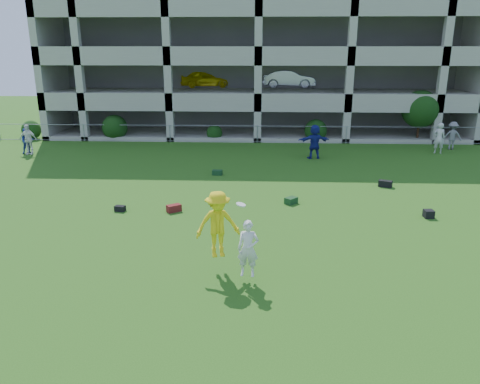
{
  "coord_description": "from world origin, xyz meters",
  "views": [
    {
      "loc": [
        0.26,
        -12.55,
        6.21
      ],
      "look_at": [
        -0.45,
        3.0,
        1.4
      ],
      "focal_mm": 35.0,
      "sensor_mm": 36.0,
      "label": 1
    }
  ],
  "objects_px": {
    "bystander_b": "(28,139)",
    "bystander_e": "(439,138)",
    "frisbee_contest": "(223,228)",
    "bystander_d": "(314,142)",
    "parking_garage": "(259,50)",
    "bystander_f": "(452,136)",
    "bystander_a": "(27,141)",
    "crate_d": "(429,214)"
  },
  "relations": [
    {
      "from": "bystander_f",
      "to": "parking_garage",
      "type": "xyz_separation_m",
      "value": [
        -12.38,
        10.3,
        5.13
      ]
    },
    {
      "from": "bystander_b",
      "to": "bystander_f",
      "type": "distance_m",
      "value": 26.34
    },
    {
      "from": "bystander_b",
      "to": "bystander_d",
      "type": "height_order",
      "value": "bystander_d"
    },
    {
      "from": "bystander_a",
      "to": "bystander_b",
      "type": "bearing_deg",
      "value": -84.91
    },
    {
      "from": "bystander_b",
      "to": "bystander_e",
      "type": "height_order",
      "value": "bystander_e"
    },
    {
      "from": "bystander_a",
      "to": "parking_garage",
      "type": "xyz_separation_m",
      "value": [
        13.99,
        12.74,
        5.24
      ]
    },
    {
      "from": "bystander_a",
      "to": "bystander_e",
      "type": "bearing_deg",
      "value": -31.4
    },
    {
      "from": "crate_d",
      "to": "parking_garage",
      "type": "xyz_separation_m",
      "value": [
        -6.69,
        23.15,
        5.86
      ]
    },
    {
      "from": "bystander_f",
      "to": "bystander_e",
      "type": "bearing_deg",
      "value": 55.02
    },
    {
      "from": "bystander_a",
      "to": "frisbee_contest",
      "type": "relative_size",
      "value": 0.7
    },
    {
      "from": "bystander_d",
      "to": "parking_garage",
      "type": "xyz_separation_m",
      "value": [
        -3.37,
        13.26,
        5.02
      ]
    },
    {
      "from": "bystander_b",
      "to": "crate_d",
      "type": "xyz_separation_m",
      "value": [
        20.53,
        -10.21,
        -0.76
      ]
    },
    {
      "from": "bystander_a",
      "to": "bystander_d",
      "type": "relative_size",
      "value": 0.77
    },
    {
      "from": "frisbee_contest",
      "to": "bystander_d",
      "type": "bearing_deg",
      "value": 74.33
    },
    {
      "from": "bystander_b",
      "to": "crate_d",
      "type": "relative_size",
      "value": 5.2
    },
    {
      "from": "bystander_f",
      "to": "bystander_d",
      "type": "bearing_deg",
      "value": 29.04
    },
    {
      "from": "bystander_d",
      "to": "bystander_e",
      "type": "bearing_deg",
      "value": -177.98
    },
    {
      "from": "bystander_e",
      "to": "bystander_f",
      "type": "height_order",
      "value": "bystander_e"
    },
    {
      "from": "bystander_f",
      "to": "frisbee_contest",
      "type": "distance_m",
      "value": 22.1
    },
    {
      "from": "bystander_a",
      "to": "bystander_f",
      "type": "bearing_deg",
      "value": -28.87
    },
    {
      "from": "bystander_b",
      "to": "bystander_d",
      "type": "relative_size",
      "value": 0.91
    },
    {
      "from": "bystander_d",
      "to": "bystander_f",
      "type": "xyz_separation_m",
      "value": [
        9.01,
        2.96,
        -0.11
      ]
    },
    {
      "from": "bystander_e",
      "to": "bystander_d",
      "type": "bearing_deg",
      "value": 22.88
    },
    {
      "from": "bystander_b",
      "to": "bystander_e",
      "type": "distance_m",
      "value": 24.98
    },
    {
      "from": "bystander_e",
      "to": "frisbee_contest",
      "type": "distance_m",
      "value": 20.36
    },
    {
      "from": "bystander_e",
      "to": "crate_d",
      "type": "xyz_separation_m",
      "value": [
        -4.42,
        -11.62,
        -0.79
      ]
    },
    {
      "from": "bystander_e",
      "to": "frisbee_contest",
      "type": "xyz_separation_m",
      "value": [
        -11.89,
        -16.51,
        0.42
      ]
    },
    {
      "from": "bystander_a",
      "to": "frisbee_contest",
      "type": "bearing_deg",
      "value": -83.35
    },
    {
      "from": "bystander_a",
      "to": "bystander_f",
      "type": "xyz_separation_m",
      "value": [
        26.37,
        2.44,
        0.11
      ]
    },
    {
      "from": "bystander_a",
      "to": "bystander_d",
      "type": "height_order",
      "value": "bystander_d"
    },
    {
      "from": "bystander_e",
      "to": "parking_garage",
      "type": "relative_size",
      "value": 0.06
    },
    {
      "from": "bystander_e",
      "to": "crate_d",
      "type": "height_order",
      "value": "bystander_e"
    },
    {
      "from": "bystander_d",
      "to": "parking_garage",
      "type": "distance_m",
      "value": 14.57
    },
    {
      "from": "bystander_f",
      "to": "parking_garage",
      "type": "height_order",
      "value": "parking_garage"
    },
    {
      "from": "bystander_a",
      "to": "bystander_b",
      "type": "distance_m",
      "value": 0.29
    },
    {
      "from": "bystander_a",
      "to": "bystander_d",
      "type": "bearing_deg",
      "value": -35.87
    },
    {
      "from": "bystander_f",
      "to": "parking_garage",
      "type": "bearing_deg",
      "value": -28.91
    },
    {
      "from": "bystander_a",
      "to": "bystander_e",
      "type": "height_order",
      "value": "bystander_e"
    },
    {
      "from": "bystander_a",
      "to": "parking_garage",
      "type": "bearing_deg",
      "value": 8.17
    },
    {
      "from": "bystander_b",
      "to": "bystander_f",
      "type": "height_order",
      "value": "bystander_b"
    },
    {
      "from": "bystander_e",
      "to": "bystander_b",
      "type": "bearing_deg",
      "value": 13.53
    },
    {
      "from": "crate_d",
      "to": "bystander_d",
      "type": "bearing_deg",
      "value": 108.6
    }
  ]
}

